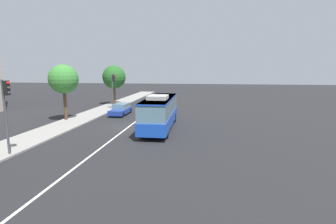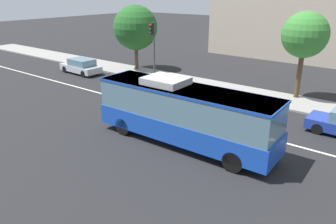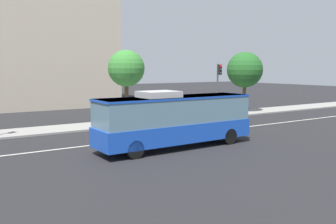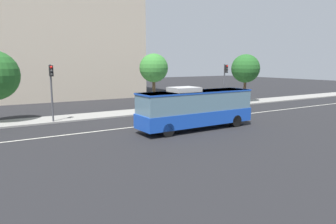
{
  "view_description": "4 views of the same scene",
  "coord_description": "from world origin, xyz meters",
  "px_view_note": "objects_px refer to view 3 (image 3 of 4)",
  "views": [
    {
      "loc": [
        -24.46,
        -7.56,
        5.84
      ],
      "look_at": [
        -0.98,
        -4.24,
        1.83
      ],
      "focal_mm": 26.92,
      "sensor_mm": 36.0,
      "label": 1
    },
    {
      "loc": [
        8.61,
        -16.33,
        7.73
      ],
      "look_at": [
        -1.04,
        -3.7,
        1.73
      ],
      "focal_mm": 34.53,
      "sensor_mm": 36.0,
      "label": 2
    },
    {
      "loc": [
        -12.47,
        -21.38,
        4.76
      ],
      "look_at": [
        -1.54,
        -4.48,
        2.36
      ],
      "focal_mm": 39.11,
      "sensor_mm": 36.0,
      "label": 3
    },
    {
      "loc": [
        -15.11,
        -23.21,
        5.29
      ],
      "look_at": [
        -2.83,
        -3.18,
        1.59
      ],
      "focal_mm": 33.1,
      "sensor_mm": 36.0,
      "label": 4
    }
  ],
  "objects_px": {
    "traffic_light_mid_block": "(219,81)",
    "street_tree_kerbside_left": "(126,69)",
    "street_tree_kerbside_centre": "(245,70)",
    "transit_bus": "(175,118)",
    "sedan_blue": "(201,116)"
  },
  "relations": [
    {
      "from": "traffic_light_mid_block",
      "to": "street_tree_kerbside_centre",
      "type": "height_order",
      "value": "street_tree_kerbside_centre"
    },
    {
      "from": "traffic_light_mid_block",
      "to": "street_tree_kerbside_left",
      "type": "distance_m",
      "value": 8.94
    },
    {
      "from": "traffic_light_mid_block",
      "to": "street_tree_kerbside_left",
      "type": "xyz_separation_m",
      "value": [
        -8.43,
        2.71,
        1.18
      ]
    },
    {
      "from": "traffic_light_mid_block",
      "to": "street_tree_kerbside_left",
      "type": "relative_size",
      "value": 0.81
    },
    {
      "from": "traffic_light_mid_block",
      "to": "street_tree_kerbside_centre",
      "type": "distance_m",
      "value": 5.47
    },
    {
      "from": "sedan_blue",
      "to": "traffic_light_mid_block",
      "type": "bearing_deg",
      "value": -148.03
    },
    {
      "from": "street_tree_kerbside_left",
      "to": "street_tree_kerbside_centre",
      "type": "bearing_deg",
      "value": -4.24
    },
    {
      "from": "traffic_light_mid_block",
      "to": "street_tree_kerbside_centre",
      "type": "bearing_deg",
      "value": 106.95
    },
    {
      "from": "transit_bus",
      "to": "street_tree_kerbside_left",
      "type": "xyz_separation_m",
      "value": [
        2.45,
        11.43,
        2.93
      ]
    },
    {
      "from": "street_tree_kerbside_left",
      "to": "street_tree_kerbside_centre",
      "type": "xyz_separation_m",
      "value": [
        13.53,
        -1.0,
        -0.14
      ]
    },
    {
      "from": "transit_bus",
      "to": "sedan_blue",
      "type": "xyz_separation_m",
      "value": [
        7.01,
        6.39,
        -1.09
      ]
    },
    {
      "from": "street_tree_kerbside_left",
      "to": "transit_bus",
      "type": "bearing_deg",
      "value": -102.08
    },
    {
      "from": "transit_bus",
      "to": "traffic_light_mid_block",
      "type": "xyz_separation_m",
      "value": [
        10.88,
        8.73,
        1.75
      ]
    },
    {
      "from": "street_tree_kerbside_centre",
      "to": "transit_bus",
      "type": "bearing_deg",
      "value": -146.86
    },
    {
      "from": "traffic_light_mid_block",
      "to": "street_tree_kerbside_left",
      "type": "bearing_deg",
      "value": -109.35
    }
  ]
}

